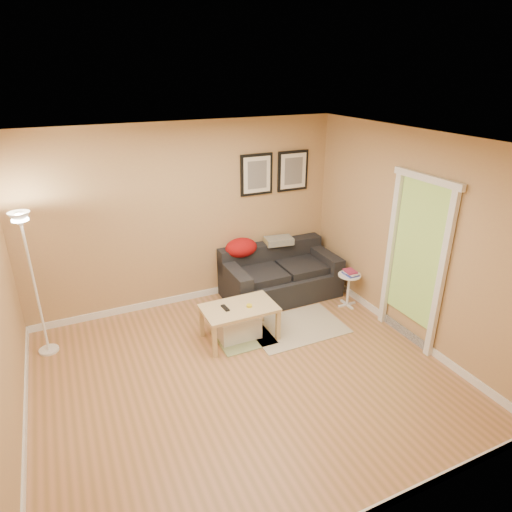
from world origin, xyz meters
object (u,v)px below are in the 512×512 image
sofa (281,273)px  floor_lamp (36,290)px  book_stack (351,272)px  coffee_table (239,323)px  storage_bin (238,325)px  side_table (348,290)px

sofa → floor_lamp: size_ratio=0.94×
floor_lamp → book_stack: bearing=-8.7°
coffee_table → book_stack: size_ratio=4.31×
storage_bin → book_stack: book_stack is taller
book_stack → floor_lamp: (-4.03, 0.61, 0.32)m
storage_bin → floor_lamp: size_ratio=0.30×
sofa → coffee_table: size_ratio=1.84×
floor_lamp → sofa: bearing=1.5°
coffee_table → side_table: size_ratio=1.85×
sofa → book_stack: size_ratio=7.92×
sofa → floor_lamp: floor_lamp is taller
side_table → sofa: bearing=136.9°
coffee_table → storage_bin: coffee_table is taller
book_stack → floor_lamp: 4.09m
storage_bin → floor_lamp: 2.44m
storage_bin → side_table: 1.78m
sofa → coffee_table: bearing=-141.4°
sofa → book_stack: 1.04m
sofa → side_table: 1.03m
coffee_table → book_stack: book_stack is taller
floor_lamp → coffee_table: bearing=-17.9°
floor_lamp → side_table: bearing=-8.6°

